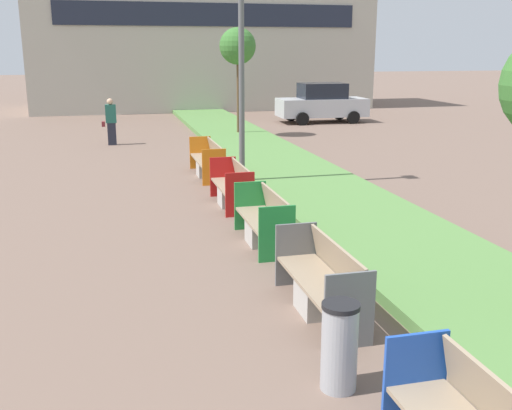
% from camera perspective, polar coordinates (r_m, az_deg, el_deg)
% --- Properties ---
extents(planter_grass_strip, '(2.80, 120.00, 0.18)m').
position_cam_1_polar(planter_grass_strip, '(13.62, 7.51, 0.44)').
color(planter_grass_strip, '#568442').
rests_on(planter_grass_strip, ground).
extents(building_backdrop, '(19.31, 6.53, 9.46)m').
position_cam_1_polar(building_backdrop, '(36.84, -5.23, 16.61)').
color(building_backdrop, '#B2AD9E').
rests_on(building_backdrop, ground).
extents(bench_grey_frame, '(0.65, 2.08, 0.94)m').
position_cam_1_polar(bench_grey_frame, '(8.00, 6.29, -7.69)').
color(bench_grey_frame, '#ADA8A0').
rests_on(bench_grey_frame, ground).
extents(bench_green_frame, '(0.65, 1.94, 0.94)m').
position_cam_1_polar(bench_green_frame, '(10.70, 0.80, -1.84)').
color(bench_green_frame, '#ADA8A0').
rests_on(bench_green_frame, ground).
extents(bench_red_frame, '(0.65, 1.92, 0.94)m').
position_cam_1_polar(bench_red_frame, '(13.35, -2.25, 1.47)').
color(bench_red_frame, '#ADA8A0').
rests_on(bench_red_frame, ground).
extents(bench_orange_frame, '(0.65, 2.39, 0.94)m').
position_cam_1_polar(bench_orange_frame, '(16.54, -4.57, 4.04)').
color(bench_orange_frame, '#ADA8A0').
rests_on(bench_orange_frame, ground).
extents(litter_bin, '(0.39, 0.39, 0.94)m').
position_cam_1_polar(litter_bin, '(6.29, 7.94, -13.19)').
color(litter_bin, '#9EA0A5').
rests_on(litter_bin, ground).
extents(street_lamp_post, '(0.24, 0.44, 6.97)m').
position_cam_1_polar(street_lamp_post, '(14.87, -1.41, 16.40)').
color(street_lamp_post, '#56595B').
rests_on(street_lamp_post, ground).
extents(sapling_tree_far, '(1.42, 1.42, 4.24)m').
position_cam_1_polar(sapling_tree_far, '(23.98, -1.77, 14.85)').
color(sapling_tree_far, brown).
rests_on(sapling_tree_far, ground).
extents(pedestrian_walking, '(0.53, 0.24, 1.69)m').
position_cam_1_polar(pedestrian_walking, '(22.59, -13.65, 7.74)').
color(pedestrian_walking, '#232633').
rests_on(pedestrian_walking, ground).
extents(parked_car_distant, '(4.24, 2.00, 1.86)m').
position_cam_1_polar(parked_car_distant, '(29.13, 6.29, 9.62)').
color(parked_car_distant, '#B7BABF').
rests_on(parked_car_distant, ground).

